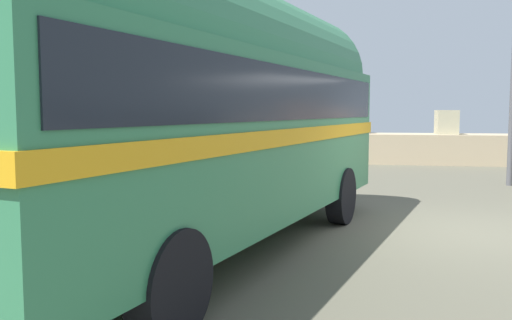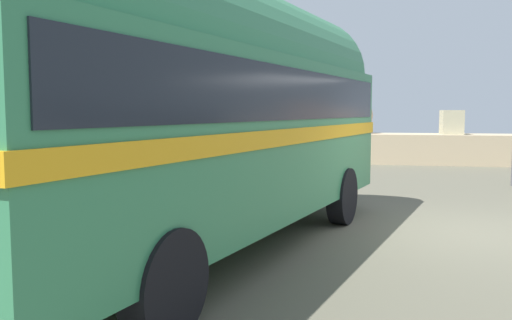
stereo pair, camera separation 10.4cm
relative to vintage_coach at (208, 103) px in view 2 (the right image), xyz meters
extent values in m
cube|color=#5B5848|center=(3.63, 1.92, -2.04)|extent=(32.00, 26.00, 0.02)
cube|color=tan|center=(3.63, 13.72, -1.50)|extent=(31.36, 1.80, 1.10)
cube|color=tan|center=(-9.19, 13.47, -0.31)|extent=(1.16, 1.45, 1.28)
sphere|color=tan|center=(-6.21, 14.19, -0.53)|extent=(0.84, 0.84, 0.84)
sphere|color=#ADAE87|center=(-3.27, 14.18, -0.44)|extent=(1.03, 1.03, 1.03)
sphere|color=#A7AB81|center=(-1.20, 13.51, -0.52)|extent=(0.87, 0.87, 0.87)
sphere|color=tan|center=(1.63, 13.87, -0.28)|extent=(1.34, 1.34, 1.34)
cube|color=#B9B28F|center=(5.07, 13.60, -0.51)|extent=(0.76, 0.90, 0.87)
cylinder|color=black|center=(-0.45, 2.79, -1.55)|extent=(0.50, 1.00, 0.96)
cylinder|color=black|center=(1.69, 2.26, -1.55)|extent=(0.50, 1.00, 0.96)
cylinder|color=black|center=(0.45, -2.80, -1.55)|extent=(0.50, 1.00, 0.96)
cube|color=#317A4E|center=(0.00, 0.00, -0.48)|extent=(4.33, 8.73, 2.10)
cylinder|color=#317A4E|center=(0.00, 0.00, 0.57)|extent=(4.06, 8.36, 2.20)
cube|color=gold|center=(0.00, 0.00, -0.42)|extent=(4.40, 8.82, 0.20)
cube|color=black|center=(0.00, 0.00, 0.10)|extent=(4.29, 8.41, 0.64)
cube|color=silver|center=(1.02, 4.14, -1.35)|extent=(2.25, 0.70, 0.28)
cylinder|color=black|center=(-4.77, 4.49, -1.55)|extent=(0.46, 1.00, 0.96)
cylinder|color=black|center=(-2.60, 4.07, -1.55)|extent=(0.46, 1.00, 0.96)
cube|color=#C85234|center=(-4.18, 1.73, -0.48)|extent=(3.94, 8.70, 2.10)
cylinder|color=#C85234|center=(-4.18, 1.73, 0.57)|extent=(3.68, 8.33, 2.20)
cube|color=#B52E29|center=(-4.18, 1.73, -0.42)|extent=(4.01, 8.79, 0.20)
cube|color=black|center=(-4.18, 1.73, 0.10)|extent=(3.92, 8.38, 0.64)
cube|color=silver|center=(-3.37, 5.92, -1.35)|extent=(2.27, 0.59, 0.28)
camera|label=1|loc=(1.98, -6.99, -0.11)|focal=38.06mm
camera|label=2|loc=(2.08, -6.97, -0.11)|focal=38.06mm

